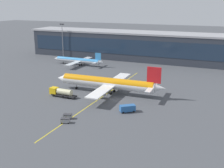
{
  "coord_description": "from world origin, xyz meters",
  "views": [
    {
      "loc": [
        36.18,
        -89.76,
        34.54
      ],
      "look_at": [
        -2.88,
        4.5,
        4.5
      ],
      "focal_mm": 45.1,
      "sensor_mm": 36.0,
      "label": 1
    }
  ],
  "objects": [
    {
      "name": "commuter_jet_far",
      "position": [
        -40.94,
        46.38,
        2.69
      ],
      "size": [
        31.63,
        25.15,
        7.82
      ],
      "color": "silver",
      "rests_on": "ground_plane"
    },
    {
      "name": "apron_light_mast_0",
      "position": [
        -61.51,
        63.77,
        12.54
      ],
      "size": [
        2.8,
        0.5,
        21.21
      ],
      "color": "gray",
      "rests_on": "ground_plane"
    },
    {
      "name": "fuel_tanker",
      "position": [
        -19.84,
        -4.36,
        1.75
      ],
      "size": [
        10.89,
        3.0,
        3.25
      ],
      "color": "#232326",
      "rests_on": "ground_plane"
    },
    {
      "name": "baggage_cart_1",
      "position": [
        -6.91,
        -21.26,
        0.78
      ],
      "size": [
        3.0,
        2.31,
        1.48
      ],
      "color": "gray",
      "rests_on": "ground_plane"
    },
    {
      "name": "terminal_building",
      "position": [
        3.27,
        75.73,
        8.44
      ],
      "size": [
        179.25,
        21.46,
        16.83
      ],
      "color": "#2D333D",
      "rests_on": "ground_plane"
    },
    {
      "name": "apron_lead_in_line",
      "position": [
        -5.59,
        2.0,
        0.0
      ],
      "size": [
        2.33,
        79.98,
        0.01
      ],
      "primitive_type": "cube",
      "rotation": [
        0.0,
        0.0,
        -0.03
      ],
      "color": "yellow",
      "rests_on": "ground_plane"
    },
    {
      "name": "main_airliner",
      "position": [
        -5.48,
        6.51,
        4.11
      ],
      "size": [
        45.18,
        35.77,
        11.93
      ],
      "color": "white",
      "rests_on": "ground_plane"
    },
    {
      "name": "ground_plane",
      "position": [
        0.0,
        0.0,
        0.0
      ],
      "size": [
        700.0,
        700.0,
        0.0
      ],
      "primitive_type": "plane",
      "color": "#47494F"
    },
    {
      "name": "baggage_cart_0",
      "position": [
        -5.89,
        -24.3,
        0.78
      ],
      "size": [
        3.0,
        2.31,
        1.48
      ],
      "color": "gray",
      "rests_on": "ground_plane"
    },
    {
      "name": "crew_van",
      "position": [
        8.14,
        -9.19,
        1.31
      ],
      "size": [
        5.25,
        4.71,
        2.3
      ],
      "color": "#285B9E",
      "rests_on": "ground_plane"
    }
  ]
}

